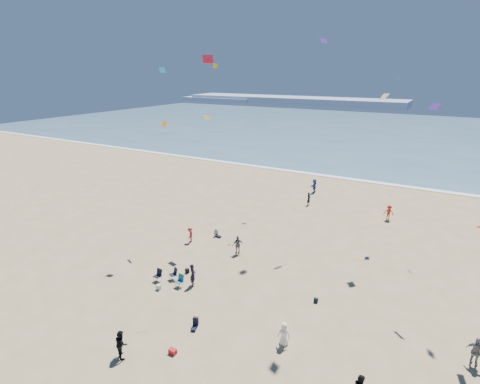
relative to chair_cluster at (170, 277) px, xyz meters
The scene contains 13 objects.
ground 9.61m from the chair_cluster, 61.41° to the right, with size 220.00×220.00×0.00m, color tan.
ocean 86.70m from the chair_cluster, 86.96° to the left, with size 220.00×100.00×0.06m, color #476B84.
surf_line 36.86m from the chair_cluster, 82.84° to the left, with size 220.00×1.20×0.08m, color white.
headland_far 170.81m from the chair_cluster, 108.93° to the left, with size 110.00×20.00×3.20m, color #7A8EA8.
headland_near 183.35m from the chair_cluster, 121.36° to the left, with size 40.00×14.00×2.00m, color #7A8EA8.
standing_flyers 10.12m from the chair_cluster, 38.64° to the left, with size 39.54×41.91×1.89m.
seated_group 7.56m from the chair_cluster, 23.96° to the right, with size 19.62×20.18×0.84m.
chair_cluster is the anchor object (origin of this frame).
white_tote 1.26m from the chair_cluster, 94.49° to the right, with size 0.35×0.20×0.40m, color silver.
black_backpack 1.90m from the chair_cluster, 81.31° to the left, with size 0.30×0.22×0.38m, color black.
cooler 7.93m from the chair_cluster, 49.08° to the right, with size 0.45×0.30×0.30m, color red.
navy_bag 11.30m from the chair_cluster, 16.18° to the left, with size 0.28×0.18×0.34m, color black.
kites_aloft 21.29m from the chair_cluster, 18.43° to the left, with size 31.90×39.23×28.08m.
Camera 1 is at (12.95, -11.25, 15.89)m, focal length 28.00 mm.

